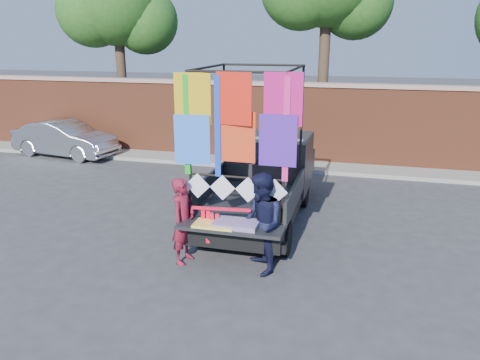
% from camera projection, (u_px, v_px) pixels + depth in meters
% --- Properties ---
extents(ground, '(90.00, 90.00, 0.00)m').
position_uv_depth(ground, '(227.00, 248.00, 9.17)').
color(ground, '#38383A').
rests_on(ground, ground).
extents(brick_wall, '(30.00, 0.45, 2.61)m').
position_uv_depth(brick_wall, '(287.00, 122.00, 15.26)').
color(brick_wall, brown).
rests_on(brick_wall, ground).
extents(curb, '(30.00, 1.20, 0.12)m').
position_uv_depth(curb, '(282.00, 165.00, 14.98)').
color(curb, gray).
rests_on(curb, ground).
extents(tree_left, '(4.20, 3.30, 7.05)m').
position_uv_depth(tree_left, '(116.00, 4.00, 16.77)').
color(tree_left, '#38281C').
rests_on(tree_left, ground).
extents(pickup_truck, '(2.18, 5.47, 3.44)m').
position_uv_depth(pickup_truck, '(266.00, 177.00, 10.86)').
color(pickup_truck, black).
rests_on(pickup_truck, ground).
extents(sedan, '(3.91, 1.85, 1.24)m').
position_uv_depth(sedan, '(65.00, 139.00, 16.17)').
color(sedan, '#B2B3B9').
rests_on(sedan, ground).
extents(woman, '(0.47, 0.63, 1.60)m').
position_uv_depth(woman, '(183.00, 221.00, 8.40)').
color(woman, maroon).
rests_on(woman, ground).
extents(man, '(1.00, 1.08, 1.79)m').
position_uv_depth(man, '(261.00, 224.00, 8.00)').
color(man, black).
rests_on(man, ground).
extents(streamer_bundle, '(1.05, 0.17, 0.72)m').
position_uv_depth(streamer_bundle, '(215.00, 220.00, 8.21)').
color(streamer_bundle, '#FD0D2E').
rests_on(streamer_bundle, ground).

